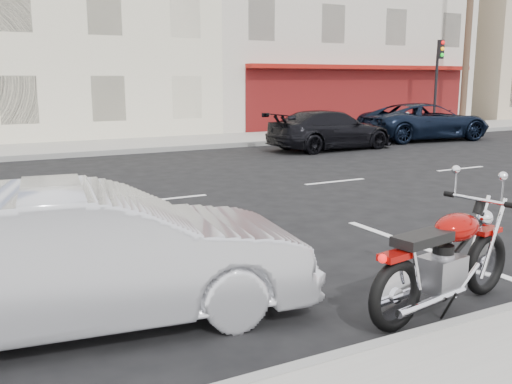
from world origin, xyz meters
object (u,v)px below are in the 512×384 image
Objects in this scene: motorcycle at (488,249)px; sedan_silver at (95,256)px; fire_hydrant at (407,120)px; utility_pole at (469,24)px; traffic_light at (438,73)px; suv_far at (425,122)px; car_far at (331,130)px.

sedan_silver is (-3.89, 1.21, 0.17)m from motorcycle.
utility_pole is at bearing 1.64° from fire_hydrant.
traffic_light reaches higher than sedan_silver.
fire_hydrant is 3.20m from suv_far.
utility_pole is 2.03× the size of car_far.
suv_far is at bearing -83.99° from car_far.
car_far is (-10.07, -3.60, -4.10)m from utility_pole.
utility_pole reaches higher than traffic_light.
suv_far is (-3.13, -2.58, -1.86)m from traffic_light.
motorcycle is at bearing -130.34° from fire_hydrant.
traffic_light is at bearing -6.36° from fire_hydrant.
suv_far is at bearing -150.99° from utility_pole.
utility_pole is 7.12m from suv_far.
suv_far is (-5.13, -2.84, -4.04)m from utility_pole.
utility_pole is 2.37× the size of traffic_light.
sedan_silver is at bearing -143.17° from traffic_light.
suv_far is 1.13× the size of car_far.
utility_pole is at bearing 33.40° from motorcycle.
fire_hydrant is 21.45m from sedan_silver.
car_far is at bearing -151.96° from fire_hydrant.
fire_hydrant is at bearing 40.19° from motorcycle.
utility_pole reaches higher than car_far.
sedan_silver is at bearing 153.26° from motorcycle.
suv_far reaches higher than sedan_silver.
car_far is at bearing -160.33° from utility_pole.
motorcycle is 4.08m from sedan_silver.
car_far is at bearing 105.46° from suv_far.
traffic_light is at bearing -45.38° from sedan_silver.
sedan_silver is (-18.03, -13.50, -1.88)m from traffic_light.
motorcycle is at bearing -133.86° from traffic_light.
car_far is (9.96, 10.17, -0.03)m from sedan_silver.
fire_hydrant is at bearing -23.93° from suv_far.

